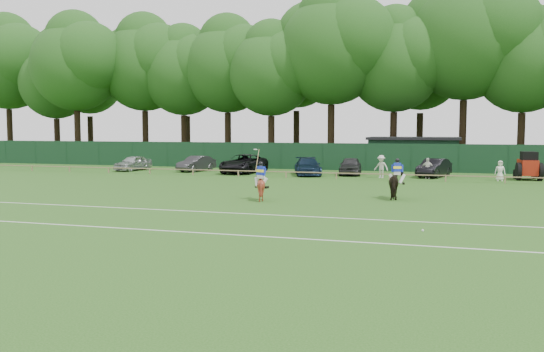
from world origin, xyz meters
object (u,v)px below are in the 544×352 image
at_px(horse_chestnut, 261,186).
at_px(estate_black, 434,168).
at_px(tractor, 528,167).
at_px(sedan_navy, 308,166).
at_px(sedan_silver, 133,163).
at_px(polo_ball, 423,230).
at_px(utility_shed, 414,153).
at_px(horse_dark, 397,184).
at_px(hatch_grey, 350,166).
at_px(spectator_right, 500,171).
at_px(suv_black, 244,164).
at_px(spectator_left, 381,167).
at_px(spectator_mid, 427,168).
at_px(sedan_grey, 196,164).

relative_size(horse_chestnut, estate_black, 0.34).
bearing_deg(tractor, sedan_navy, 176.73).
distance_m(sedan_silver, sedan_navy, 16.48).
bearing_deg(polo_ball, utility_shed, 94.06).
xyz_separation_m(horse_dark, utility_shed, (-0.54, 23.45, 0.70)).
xyz_separation_m(polo_ball, utility_shed, (-2.36, 33.27, 1.49)).
relative_size(polo_ball, utility_shed, 0.01).
bearing_deg(utility_shed, horse_dark, -88.67).
bearing_deg(horse_chestnut, tractor, -107.56).
relative_size(estate_black, utility_shed, 0.53).
relative_size(hatch_grey, estate_black, 0.98).
bearing_deg(horse_chestnut, spectator_right, -106.03).
relative_size(suv_black, sedan_navy, 1.17).
xyz_separation_m(horse_dark, hatch_grey, (-5.16, 15.57, -0.10)).
relative_size(sedan_navy, utility_shed, 0.59).
bearing_deg(sedan_navy, spectator_left, -27.87).
distance_m(estate_black, spectator_mid, 1.73).
bearing_deg(spectator_left, sedan_grey, -169.88).
height_order(estate_black, polo_ball, estate_black).
bearing_deg(spectator_left, spectator_right, 17.83).
distance_m(estate_black, spectator_left, 4.46).
distance_m(horse_chestnut, hatch_grey, 18.31).
distance_m(spectator_mid, utility_shed, 9.86).
height_order(sedan_grey, sedan_navy, sedan_navy).
bearing_deg(hatch_grey, tractor, -9.65).
distance_m(spectator_left, tractor, 10.79).
distance_m(horse_chestnut, estate_black, 19.97).
bearing_deg(sedan_silver, estate_black, 10.54).
bearing_deg(horse_chestnut, sedan_navy, -61.20).
relative_size(spectator_left, polo_ball, 19.77).
xyz_separation_m(suv_black, tractor, (22.65, -0.07, 0.21)).
distance_m(horse_dark, suv_black, 20.67).
bearing_deg(estate_black, spectator_right, -7.04).
bearing_deg(horse_dark, utility_shed, -95.91).
xyz_separation_m(horse_dark, spectator_right, (6.25, 13.30, -0.09)).
height_order(sedan_silver, suv_black, suv_black).
height_order(hatch_grey, spectator_mid, spectator_mid).
relative_size(horse_dark, sedan_grey, 0.47).
distance_m(horse_dark, sedan_navy, 16.64).
height_order(horse_dark, spectator_left, spectator_left).
relative_size(spectator_right, polo_ball, 16.72).
bearing_deg(hatch_grey, horse_dark, -78.11).
bearing_deg(horse_dark, hatch_grey, -78.90).
height_order(polo_ball, utility_shed, utility_shed).
height_order(spectator_right, utility_shed, utility_shed).
distance_m(horse_chestnut, polo_ball, 11.34).
relative_size(horse_chestnut, sedan_grey, 0.36).
bearing_deg(spectator_mid, sedan_grey, 170.19).
xyz_separation_m(sedan_grey, spectator_mid, (20.16, -1.69, 0.11)).
height_order(sedan_navy, hatch_grey, hatch_grey).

